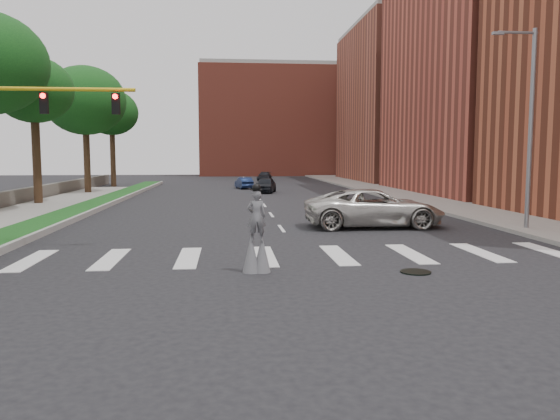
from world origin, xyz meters
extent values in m
plane|color=black|center=(0.00, 0.00, 0.00)|extent=(160.00, 160.00, 0.00)
cube|color=#134416|center=(-11.50, 20.00, 0.12)|extent=(2.00, 60.00, 0.25)
cube|color=gray|center=(-10.45, 20.00, 0.14)|extent=(0.20, 60.00, 0.28)
cube|color=gray|center=(12.50, 25.00, 0.09)|extent=(5.00, 90.00, 0.18)
cube|color=#57534B|center=(-17.00, 22.00, 0.55)|extent=(0.50, 56.00, 1.10)
cylinder|color=black|center=(3.00, -2.00, 0.02)|extent=(0.90, 0.90, 0.04)
cube|color=#A34433|center=(22.00, 30.00, 12.00)|extent=(16.00, 22.00, 24.00)
cube|color=#9F4D3A|center=(22.00, 54.00, 10.00)|extent=(16.00, 22.00, 20.00)
cube|color=#A34433|center=(6.00, 78.00, 9.00)|extent=(26.00, 14.00, 18.00)
cylinder|color=slate|center=(11.00, 6.00, 4.50)|extent=(0.20, 0.20, 9.00)
cylinder|color=slate|center=(10.20, 6.00, 8.80)|extent=(1.80, 0.12, 0.12)
cube|color=slate|center=(9.30, 6.00, 8.75)|extent=(0.50, 0.18, 0.12)
cylinder|color=gold|center=(-8.40, 3.00, 5.80)|extent=(5.20, 0.14, 0.14)
cube|color=black|center=(-9.00, 3.00, 5.30)|extent=(0.28, 0.18, 0.75)
cylinder|color=#FF0C0C|center=(-9.00, 2.90, 5.55)|extent=(0.18, 0.06, 0.18)
cube|color=black|center=(-6.50, 3.00, 5.30)|extent=(0.28, 0.18, 0.75)
cylinder|color=#FF0C0C|center=(-6.50, 2.90, 5.55)|extent=(0.18, 0.06, 0.18)
cylinder|color=#322014|center=(-1.52, -1.49, 0.45)|extent=(0.07, 0.07, 0.90)
cylinder|color=#322014|center=(-1.84, -1.51, 0.45)|extent=(0.07, 0.07, 0.90)
cone|color=#5B5B60|center=(-1.52, -1.49, 0.56)|extent=(0.52, 0.52, 1.12)
cone|color=#5B5B60|center=(-1.84, -1.51, 0.56)|extent=(0.52, 0.52, 1.12)
imported|color=#5B5B60|center=(-1.68, -1.50, 1.67)|extent=(0.58, 0.40, 1.55)
sphere|color=black|center=(-1.68, -1.50, 2.50)|extent=(0.26, 0.26, 0.26)
cylinder|color=black|center=(-1.68, -1.50, 2.45)|extent=(0.34, 0.34, 0.02)
cube|color=yellow|center=(-1.69, -1.36, 2.10)|extent=(0.22, 0.05, 0.10)
imported|color=beige|center=(4.50, 8.16, 0.92)|extent=(6.69, 3.16, 1.85)
imported|color=black|center=(0.97, 32.65, 0.71)|extent=(2.48, 4.40, 1.41)
imported|color=#15234A|center=(-0.84, 38.80, 0.58)|extent=(1.94, 3.72, 1.17)
imported|color=black|center=(2.42, 55.52, 0.60)|extent=(2.43, 4.35, 1.19)
cylinder|color=#322014|center=(-15.49, 21.43, 3.27)|extent=(0.56, 0.56, 6.54)
ellipsoid|color=#103814|center=(-15.49, 21.43, 7.85)|extent=(5.25, 5.25, 4.46)
cylinder|color=#322014|center=(-14.82, 32.19, 3.21)|extent=(0.56, 0.56, 6.43)
ellipsoid|color=#103814|center=(-14.82, 32.19, 8.19)|extent=(7.03, 7.03, 5.98)
cylinder|color=#322014|center=(-14.96, 43.89, 3.30)|extent=(0.56, 0.56, 6.60)
ellipsoid|color=#103814|center=(-14.96, 43.89, 8.03)|extent=(5.73, 5.73, 4.87)
camera|label=1|loc=(-2.52, -17.40, 3.47)|focal=35.00mm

